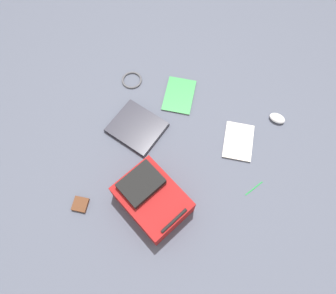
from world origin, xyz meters
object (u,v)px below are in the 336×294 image
at_px(book_comic, 179,95).
at_px(earbud_pouch, 80,204).
at_px(book_red, 238,141).
at_px(backpack, 152,199).
at_px(laptop, 137,127).
at_px(computer_mouse, 277,118).
at_px(pen_black, 254,188).
at_px(cable_coil, 132,80).

distance_m(book_comic, earbud_pouch, 0.94).
bearing_deg(book_red, book_comic, -21.86).
distance_m(backpack, book_comic, 0.75).
distance_m(laptop, book_comic, 0.37).
bearing_deg(computer_mouse, book_comic, 103.27).
bearing_deg(book_comic, pen_black, 145.04).
bearing_deg(book_red, computer_mouse, -127.83).
bearing_deg(cable_coil, laptop, 118.78).
height_order(laptop, book_red, laptop).
relative_size(backpack, computer_mouse, 4.58).
xyz_separation_m(book_red, earbud_pouch, (0.74, 0.71, 0.00)).
height_order(book_comic, earbud_pouch, earbud_pouch).
xyz_separation_m(laptop, cable_coil, (0.18, -0.33, -0.01)).
distance_m(backpack, pen_black, 0.61).
relative_size(backpack, cable_coil, 3.37).
bearing_deg(computer_mouse, earbud_pouch, 144.26).
xyz_separation_m(book_comic, pen_black, (-0.63, 0.44, -0.00)).
height_order(laptop, book_comic, laptop).
xyz_separation_m(backpack, earbud_pouch, (0.38, 0.16, -0.08)).
xyz_separation_m(book_comic, earbud_pouch, (0.27, 0.90, 0.00)).
relative_size(laptop, book_comic, 1.27).
xyz_separation_m(cable_coil, earbud_pouch, (-0.07, 0.89, 0.00)).
xyz_separation_m(laptop, pen_black, (-0.80, 0.11, -0.01)).
bearing_deg(pen_black, cable_coil, -24.25).
xyz_separation_m(backpack, book_comic, (0.11, -0.73, -0.08)).
height_order(cable_coil, earbud_pouch, earbud_pouch).
bearing_deg(laptop, computer_mouse, -154.83).
bearing_deg(pen_black, earbud_pouch, 26.61).
height_order(computer_mouse, earbud_pouch, computer_mouse).
xyz_separation_m(backpack, book_red, (-0.36, -0.55, -0.08)).
distance_m(laptop, cable_coil, 0.37).
bearing_deg(backpack, book_comic, -81.82).
relative_size(book_red, computer_mouse, 2.69).
bearing_deg(earbud_pouch, laptop, -100.66).
bearing_deg(earbud_pouch, book_red, -135.99).
bearing_deg(cable_coil, book_comic, -179.67).
distance_m(backpack, cable_coil, 0.86).
relative_size(computer_mouse, earbud_pouch, 1.23).
bearing_deg(backpack, computer_mouse, -124.61).
bearing_deg(cable_coil, pen_black, 155.75).
relative_size(backpack, laptop, 1.26).
distance_m(laptop, earbud_pouch, 0.58).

